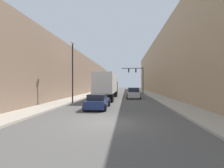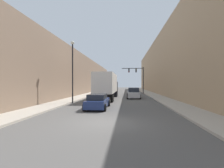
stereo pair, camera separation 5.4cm
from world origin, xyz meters
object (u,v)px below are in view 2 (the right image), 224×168
(semi_truck, at_px, (107,85))
(suv_car, at_px, (133,93))
(traffic_signal_gantry, at_px, (138,75))
(street_lamp, at_px, (73,64))
(sedan_car, at_px, (98,101))

(semi_truck, xyz_separation_m, suv_car, (4.04, 1.55, -1.33))
(traffic_signal_gantry, distance_m, street_lamp, 22.83)
(semi_truck, relative_size, street_lamp, 1.67)
(semi_truck, bearing_deg, street_lamp, -119.24)
(sedan_car, xyz_separation_m, traffic_signal_gantry, (5.44, 24.89, 3.60))
(sedan_car, distance_m, street_lamp, 6.81)
(semi_truck, distance_m, suv_car, 4.53)
(traffic_signal_gantry, relative_size, street_lamp, 0.83)
(semi_truck, xyz_separation_m, traffic_signal_gantry, (5.66, 14.66, 2.13))
(sedan_car, relative_size, traffic_signal_gantry, 0.75)
(traffic_signal_gantry, bearing_deg, street_lamp, -113.66)
(sedan_car, distance_m, suv_car, 12.39)
(street_lamp, bearing_deg, traffic_signal_gantry, 66.34)
(sedan_car, height_order, traffic_signal_gantry, traffic_signal_gantry)
(suv_car, distance_m, traffic_signal_gantry, 13.65)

